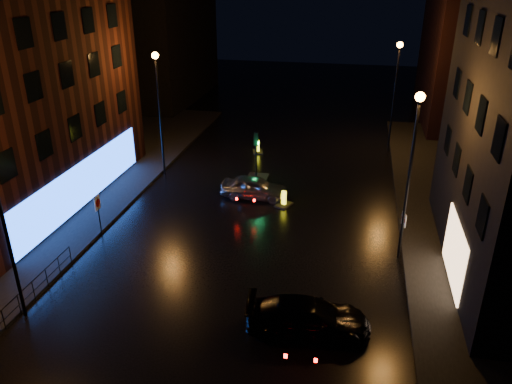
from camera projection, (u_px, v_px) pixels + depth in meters
ground at (217, 309)px, 21.31m from camera, size 120.00×120.00×0.00m
pavement_left at (35, 201)px, 30.98m from camera, size 12.00×44.00×0.15m
building_far_left at (159, 32)px, 52.54m from camera, size 8.00×16.00×14.00m
building_far_right at (474, 56)px, 44.58m from camera, size 8.00×14.00×12.00m
street_lamp_lfar at (158, 96)px, 32.91m from camera, size 0.44×0.44×8.37m
street_lamp_rnear at (412, 152)px, 22.91m from camera, size 0.44×0.44×8.37m
street_lamp_rfar at (396, 81)px, 37.17m from camera, size 0.44×0.44×8.37m
traffic_signal at (256, 174)px, 33.80m from camera, size 1.40×2.40×3.45m
guard_railing at (33, 286)px, 21.58m from camera, size 0.05×6.04×1.00m
silver_hatchback at (254, 187)px, 31.28m from camera, size 4.17×1.73×1.41m
dark_sedan at (308, 318)px, 19.71m from camera, size 5.10×2.49×1.43m
bollard_near at (284, 202)px, 30.45m from camera, size 1.11×1.30×0.96m
bollard_far at (258, 150)px, 39.12m from camera, size 1.01×1.26×0.97m
road_sign_left at (98, 206)px, 26.40m from camera, size 0.09×0.57×2.35m
road_sign_right at (403, 223)px, 25.03m from camera, size 0.20×0.51×2.16m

